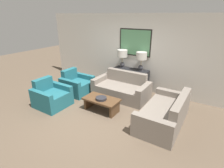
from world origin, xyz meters
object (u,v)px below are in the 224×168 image
object	(u,v)px
couch_by_back_wall	(121,89)
armchair_near_back_wall	(77,85)
coffee_table	(101,102)
console_table	(131,80)
table_lamp_right	(141,58)
table_lamp_left	(122,55)
decorative_bowl	(101,98)
couch_by_side	(165,114)
armchair_near_camera	(52,97)

from	to	relation	value
couch_by_back_wall	armchair_near_back_wall	xyz separation A→B (m)	(-1.49, -0.57, 0.01)
couch_by_back_wall	coffee_table	distance (m)	1.12
console_table	armchair_near_back_wall	size ratio (longest dim) A/B	1.42
console_table	couch_by_back_wall	xyz separation A→B (m)	(0.00, -0.67, -0.12)
table_lamp_right	armchair_near_back_wall	bearing A→B (deg)	-146.16
console_table	table_lamp_left	size ratio (longest dim) A/B	1.96
table_lamp_right	coffee_table	xyz separation A→B (m)	(-0.39, -1.80, -0.97)
console_table	couch_by_back_wall	distance (m)	0.68
table_lamp_left	decorative_bowl	bearing A→B (deg)	-78.65
couch_by_back_wall	couch_by_side	xyz separation A→B (m)	(1.71, -0.79, 0.00)
console_table	armchair_near_back_wall	world-z (taller)	armchair_near_back_wall
coffee_table	armchair_near_camera	world-z (taller)	armchair_near_camera
decorative_bowl	armchair_near_back_wall	world-z (taller)	armchair_near_back_wall
armchair_near_camera	decorative_bowl	bearing A→B (deg)	18.62
couch_by_back_wall	table_lamp_right	bearing A→B (deg)	61.43
console_table	table_lamp_left	world-z (taller)	table_lamp_left
couch_by_back_wall	armchair_near_camera	xyz separation A→B (m)	(-1.49, -1.68, 0.01)
table_lamp_left	couch_by_side	bearing A→B (deg)	-35.29
decorative_bowl	armchair_near_camera	bearing A→B (deg)	-161.38
couch_by_side	armchair_near_camera	world-z (taller)	armchair_near_camera
table_lamp_right	armchair_near_camera	bearing A→B (deg)	-128.23
console_table	armchair_near_back_wall	distance (m)	1.94
table_lamp_right	armchair_near_back_wall	xyz separation A→B (m)	(-1.85, -1.24, -0.97)
console_table	armchair_near_camera	distance (m)	2.78
coffee_table	armchair_near_back_wall	world-z (taller)	armchair_near_back_wall
coffee_table	decorative_bowl	bearing A→B (deg)	-58.69
coffee_table	armchair_near_back_wall	size ratio (longest dim) A/B	1.14
couch_by_back_wall	table_lamp_left	bearing A→B (deg)	118.57
couch_by_back_wall	couch_by_side	size ratio (longest dim) A/B	1.00
console_table	table_lamp_right	world-z (taller)	table_lamp_right
armchair_near_back_wall	armchair_near_camera	bearing A→B (deg)	-90.00
couch_by_back_wall	decorative_bowl	distance (m)	1.18
console_table	coffee_table	size ratio (longest dim) A/B	1.24
couch_by_back_wall	armchair_near_back_wall	size ratio (longest dim) A/B	2.04
coffee_table	decorative_bowl	distance (m)	0.15
table_lamp_right	couch_by_back_wall	size ratio (longest dim) A/B	0.35
table_lamp_left	console_table	bearing A→B (deg)	0.00
couch_by_back_wall	armchair_near_camera	size ratio (longest dim) A/B	2.04
console_table	decorative_bowl	size ratio (longest dim) A/B	4.11
couch_by_side	decorative_bowl	world-z (taller)	couch_by_side
table_lamp_left	armchair_near_camera	distance (m)	2.78
coffee_table	armchair_near_camera	distance (m)	1.56
table_lamp_left	armchair_near_back_wall	xyz separation A→B (m)	(-1.12, -1.24, -0.97)
couch_by_side	armchair_near_back_wall	xyz separation A→B (m)	(-3.19, 0.22, 0.01)
decorative_bowl	couch_by_side	bearing A→B (deg)	12.65
armchair_near_back_wall	armchair_near_camera	world-z (taller)	same
console_table	coffee_table	bearing A→B (deg)	-90.83
console_table	coffee_table	distance (m)	1.80
couch_by_side	armchair_near_back_wall	world-z (taller)	armchair_near_back_wall
decorative_bowl	table_lamp_left	bearing A→B (deg)	101.35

